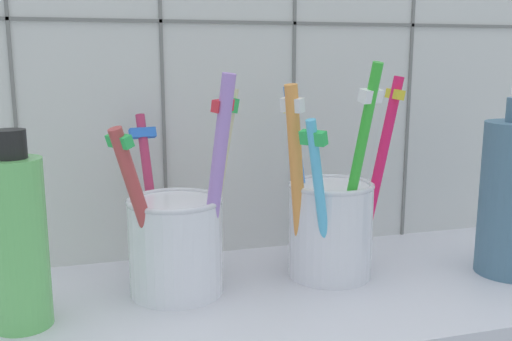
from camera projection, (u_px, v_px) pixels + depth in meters
counter_slab at (264, 304)px, 48.14cm from camera, size 64.00×22.00×2.00cm
tile_wall_back at (227, 42)px, 55.23cm from camera, size 64.00×2.20×45.00cm
toothbrush_cup_left at (177, 237)px, 47.23cm from camera, size 10.91×11.42×18.04cm
toothbrush_cup_right at (330, 221)px, 50.74cm from camera, size 11.18×9.29×18.84cm
soap_bottle at (17, 240)px, 40.93cm from camera, size 4.14×4.14×14.30cm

